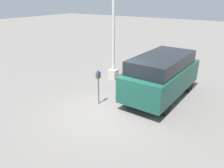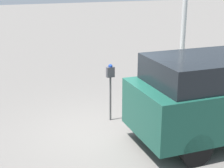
# 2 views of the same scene
# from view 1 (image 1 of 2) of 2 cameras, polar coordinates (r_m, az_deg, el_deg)

# --- Properties ---
(ground_plane) EXTENTS (80.00, 80.00, 0.00)m
(ground_plane) POSITION_cam_1_polar(r_m,az_deg,el_deg) (8.92, -1.49, -7.02)
(ground_plane) COLOR slate
(parking_meter_near) EXTENTS (0.20, 0.11, 1.52)m
(parking_meter_near) POSITION_cam_1_polar(r_m,az_deg,el_deg) (9.06, -3.61, 1.20)
(parking_meter_near) COLOR #4C4C4C
(parking_meter_near) RESTS_ON ground
(lamp_post) EXTENTS (0.44, 0.44, 5.55)m
(lamp_post) POSITION_cam_1_polar(r_m,az_deg,el_deg) (11.81, 0.38, 9.15)
(lamp_post) COLOR beige
(lamp_post) RESTS_ON ground
(parked_van) EXTENTS (4.59, 2.07, 1.99)m
(parked_van) POSITION_cam_1_polar(r_m,az_deg,el_deg) (9.94, 12.93, 2.40)
(parked_van) COLOR #195142
(parked_van) RESTS_ON ground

